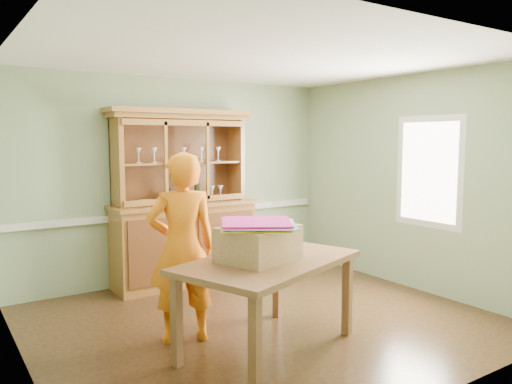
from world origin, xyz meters
TOP-DOWN VIEW (x-y plane):
  - floor at (0.00, 0.00)m, footprint 4.50×4.50m
  - ceiling at (0.00, 0.00)m, footprint 4.50×4.50m
  - wall_back at (0.00, 2.00)m, footprint 4.50×0.00m
  - wall_left at (-2.25, 0.00)m, footprint 0.00×4.00m
  - wall_right at (2.25, 0.00)m, footprint 0.00×4.00m
  - wall_front at (0.00, -2.00)m, footprint 4.50×0.00m
  - chair_rail at (0.00, 1.98)m, footprint 4.41×0.05m
  - framed_map at (-2.23, 0.30)m, footprint 0.03×0.60m
  - window_panel at (2.23, -0.30)m, footprint 0.03×0.96m
  - china_hutch at (-0.07, 1.74)m, footprint 1.93×0.64m
  - dining_table at (-0.36, -0.61)m, footprint 1.90×1.49m
  - cardboard_box at (-0.45, -0.58)m, footprint 0.78×0.69m
  - kite_stack at (-0.46, -0.62)m, footprint 0.80×0.80m
  - person at (-0.91, 0.00)m, footprint 0.74×0.59m

SIDE VIEW (x-z plane):
  - floor at x=0.00m, z-range 0.00..0.00m
  - dining_table at x=-0.36m, z-range 0.32..1.15m
  - china_hutch at x=-0.07m, z-range -0.34..1.93m
  - person at x=-0.91m, z-range 0.00..1.78m
  - chair_rail at x=0.00m, z-range 0.86..0.94m
  - cardboard_box at x=-0.45m, z-range 0.83..1.13m
  - kite_stack at x=-0.46m, z-range 1.13..1.19m
  - wall_back at x=0.00m, z-range -0.90..3.60m
  - wall_left at x=-2.25m, z-range -0.65..3.35m
  - wall_right at x=2.25m, z-range -0.65..3.35m
  - wall_front at x=0.00m, z-range -0.90..3.60m
  - window_panel at x=2.23m, z-range 0.82..2.18m
  - framed_map at x=-2.23m, z-range 1.32..1.78m
  - ceiling at x=0.00m, z-range 2.70..2.70m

